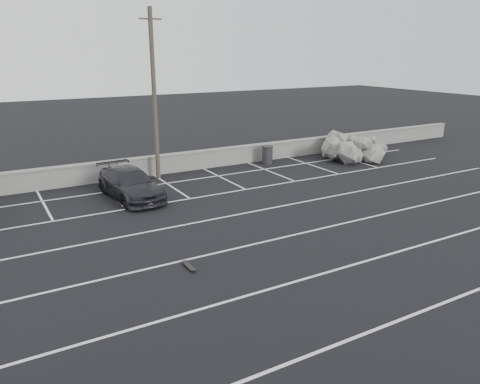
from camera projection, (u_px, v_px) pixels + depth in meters
ground at (284, 285)px, 13.69m from camera, size 120.00×120.00×0.00m
seawall at (135, 167)px, 25.15m from camera, size 50.00×0.45×1.06m
stall_lines at (214, 236)px, 17.31m from camera, size 36.00×20.05×0.01m
car_right at (130, 184)px, 21.60m from camera, size 2.32×4.85×1.36m
utility_pole at (154, 96)px, 23.86m from camera, size 1.15×0.23×8.63m
trash_bin at (267, 155)px, 28.18m from camera, size 0.84×0.84×1.09m
riprap_pile at (346, 150)px, 29.43m from camera, size 5.27×4.47×1.53m
skateboard at (189, 266)px, 14.73m from camera, size 0.20×0.67×0.08m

